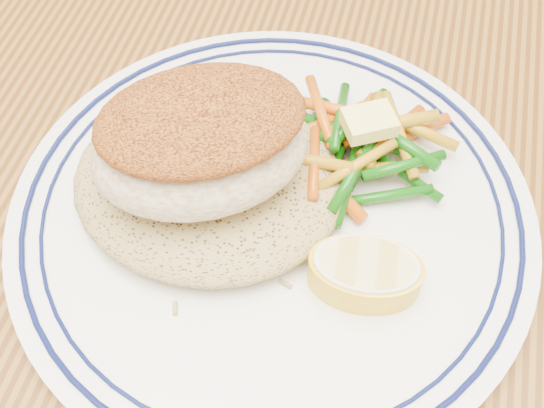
{
  "coord_description": "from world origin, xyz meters",
  "views": [
    {
      "loc": [
        0.02,
        -0.23,
        1.07
      ],
      "look_at": [
        -0.03,
        -0.03,
        0.77
      ],
      "focal_mm": 45.0,
      "sensor_mm": 36.0,
      "label": 1
    }
  ],
  "objects_px": {
    "plate": "(272,215)",
    "lemon_wedge": "(365,272)",
    "dining_table": "(324,278)",
    "rice_pilaf": "(208,178)",
    "vegetable_pile": "(358,144)",
    "fish_fillet": "(201,142)"
  },
  "relations": [
    {
      "from": "vegetable_pile",
      "to": "lemon_wedge",
      "type": "relative_size",
      "value": 1.82
    },
    {
      "from": "dining_table",
      "to": "vegetable_pile",
      "type": "bearing_deg",
      "value": 69.51
    },
    {
      "from": "rice_pilaf",
      "to": "lemon_wedge",
      "type": "distance_m",
      "value": 0.1
    },
    {
      "from": "plate",
      "to": "dining_table",
      "type": "bearing_deg",
      "value": 40.77
    },
    {
      "from": "rice_pilaf",
      "to": "vegetable_pile",
      "type": "distance_m",
      "value": 0.09
    },
    {
      "from": "dining_table",
      "to": "plate",
      "type": "relative_size",
      "value": 5.21
    },
    {
      "from": "plate",
      "to": "lemon_wedge",
      "type": "bearing_deg",
      "value": -31.09
    },
    {
      "from": "dining_table",
      "to": "vegetable_pile",
      "type": "relative_size",
      "value": 13.88
    },
    {
      "from": "plate",
      "to": "lemon_wedge",
      "type": "distance_m",
      "value": 0.07
    },
    {
      "from": "fish_fillet",
      "to": "rice_pilaf",
      "type": "bearing_deg",
      "value": 96.89
    },
    {
      "from": "fish_fillet",
      "to": "lemon_wedge",
      "type": "xyz_separation_m",
      "value": [
        0.09,
        -0.03,
        -0.04
      ]
    },
    {
      "from": "dining_table",
      "to": "rice_pilaf",
      "type": "distance_m",
      "value": 0.14
    },
    {
      "from": "fish_fillet",
      "to": "lemon_wedge",
      "type": "height_order",
      "value": "fish_fillet"
    },
    {
      "from": "dining_table",
      "to": "fish_fillet",
      "type": "relative_size",
      "value": 11.23
    },
    {
      "from": "fish_fillet",
      "to": "lemon_wedge",
      "type": "distance_m",
      "value": 0.1
    },
    {
      "from": "vegetable_pile",
      "to": "plate",
      "type": "bearing_deg",
      "value": -129.59
    },
    {
      "from": "plate",
      "to": "vegetable_pile",
      "type": "relative_size",
      "value": 2.66
    },
    {
      "from": "rice_pilaf",
      "to": "dining_table",
      "type": "bearing_deg",
      "value": 19.91
    },
    {
      "from": "dining_table",
      "to": "plate",
      "type": "bearing_deg",
      "value": -139.23
    },
    {
      "from": "rice_pilaf",
      "to": "vegetable_pile",
      "type": "xyz_separation_m",
      "value": [
        0.07,
        0.04,
        -0.0
      ]
    },
    {
      "from": "dining_table",
      "to": "lemon_wedge",
      "type": "height_order",
      "value": "lemon_wedge"
    },
    {
      "from": "vegetable_pile",
      "to": "fish_fillet",
      "type": "bearing_deg",
      "value": -146.34
    }
  ]
}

